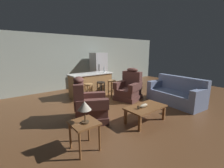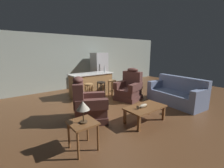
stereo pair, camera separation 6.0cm
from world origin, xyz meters
The scene contains 15 objects.
ground_plane centered at (0.00, 0.00, 0.00)m, with size 12.00×12.00×0.00m.
back_wall centered at (0.00, 3.12, 1.30)m, with size 12.00×0.05×2.60m.
coffee_table centered at (-0.13, -1.62, 0.36)m, with size 1.10×0.60×0.42m.
fish_figurine centered at (-0.24, -1.62, 0.46)m, with size 0.34×0.10×0.10m.
couch centered at (1.88, -1.36, 0.34)m, with size 1.04×1.98×0.94m.
recliner_near_lamp centered at (-1.26, -0.61, 0.42)m, with size 1.13×1.13×1.20m.
recliner_near_island centered at (0.92, 0.04, 0.42)m, with size 1.03×1.03×1.20m.
end_table centered at (-1.94, -1.66, 0.46)m, with size 0.48×0.48×0.56m.
table_lamp centered at (-1.93, -1.70, 0.87)m, with size 0.24×0.24×0.41m.
kitchen_island centered at (0.00, 1.35, 0.48)m, with size 1.80×0.70×0.95m.
bar_stool_left centered at (-0.47, 0.72, 0.47)m, with size 0.32×0.32×0.68m.
bar_stool_middle centered at (0.07, 0.72, 0.47)m, with size 0.32×0.32×0.68m.
bar_stool_right centered at (0.61, 0.72, 0.47)m, with size 0.32×0.32×0.68m.
refrigerator centered at (1.19, 2.55, 0.88)m, with size 0.70×0.69×1.76m.
bottle_tall_green centered at (0.54, 1.15, 1.07)m, with size 0.07×0.07×0.31m.
Camera 1 is at (-3.11, -3.95, 1.83)m, focal length 24.00 mm.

